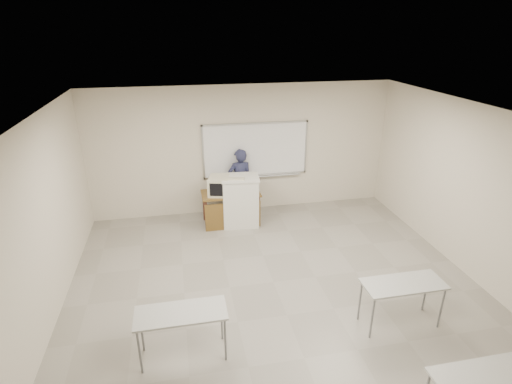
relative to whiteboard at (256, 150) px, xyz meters
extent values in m
cube|color=gray|center=(-0.30, -3.97, -1.49)|extent=(7.00, 8.00, 0.01)
cube|color=white|center=(0.00, 0.00, 0.02)|extent=(2.40, 0.03, 1.20)
cube|color=#B7BABC|center=(0.00, 0.00, 0.64)|extent=(2.48, 0.04, 0.04)
cube|color=#B7BABC|center=(0.00, 0.00, -0.60)|extent=(2.48, 0.04, 0.04)
cube|color=#B7BABC|center=(-1.22, 0.00, 0.02)|extent=(0.04, 0.04, 1.28)
cube|color=#B7BABC|center=(1.22, 0.00, 0.02)|extent=(0.04, 0.04, 1.28)
cube|color=#B7BABC|center=(0.00, -0.05, -0.64)|extent=(2.16, 0.07, 0.02)
cube|color=#AEAFA9|center=(-1.90, -4.47, -0.77)|extent=(1.20, 0.50, 0.03)
cylinder|color=slate|center=(-2.45, -4.67, -1.13)|extent=(0.03, 0.03, 0.70)
cylinder|color=slate|center=(-1.35, -4.67, -1.13)|extent=(0.03, 0.03, 0.70)
cylinder|color=slate|center=(-2.45, -4.27, -1.13)|extent=(0.03, 0.03, 0.70)
cylinder|color=slate|center=(-1.35, -4.27, -1.13)|extent=(0.03, 0.03, 0.70)
cube|color=#AEAFA9|center=(1.30, -4.47, -0.77)|extent=(1.20, 0.50, 0.03)
cylinder|color=slate|center=(0.75, -4.67, -1.13)|extent=(0.03, 0.03, 0.70)
cylinder|color=slate|center=(1.85, -4.67, -1.13)|extent=(0.03, 0.03, 0.70)
cylinder|color=slate|center=(0.75, -4.27, -1.13)|extent=(0.03, 0.03, 0.70)
cylinder|color=slate|center=(1.85, -4.27, -1.13)|extent=(0.03, 0.03, 0.70)
cube|color=#AEAFA9|center=(1.30, -6.17, -0.77)|extent=(1.20, 0.50, 0.03)
cylinder|color=slate|center=(1.85, -5.97, -1.13)|extent=(0.03, 0.03, 0.70)
cube|color=brown|center=(-0.70, -0.67, -0.75)|extent=(1.29, 0.64, 0.04)
cube|color=brown|center=(-0.70, -0.97, -1.17)|extent=(1.22, 0.03, 0.63)
cylinder|color=#48271C|center=(-1.28, -0.93, -1.12)|extent=(0.06, 0.06, 0.71)
cylinder|color=#48271C|center=(-0.12, -0.93, -1.12)|extent=(0.06, 0.06, 0.71)
cylinder|color=#48271C|center=(-1.28, -0.41, -1.12)|extent=(0.06, 0.06, 0.71)
cylinder|color=#48271C|center=(-0.12, -0.41, -1.12)|extent=(0.06, 0.06, 0.71)
cube|color=white|center=(-0.50, -0.77, -0.93)|extent=(0.77, 0.55, 1.10)
cube|color=white|center=(-0.50, -0.77, -0.35)|extent=(0.81, 0.59, 0.04)
cube|color=beige|center=(-0.95, -0.68, -0.53)|extent=(0.42, 0.44, 0.40)
cube|color=beige|center=(-0.95, -0.92, -0.53)|extent=(0.44, 0.04, 0.42)
cube|color=black|center=(-0.95, -0.94, -0.53)|extent=(0.34, 0.01, 0.29)
cube|color=black|center=(-0.30, -0.57, -0.72)|extent=(0.33, 0.24, 0.02)
cube|color=black|center=(-0.30, -0.58, -0.71)|extent=(0.27, 0.14, 0.01)
cube|color=black|center=(-0.30, -0.42, -0.60)|extent=(0.33, 0.07, 0.22)
cube|color=#81A6CD|center=(-0.30, -0.43, -0.60)|extent=(0.28, 0.05, 0.17)
ellipsoid|color=#9A9BA1|center=(-0.15, -0.87, -0.71)|extent=(0.11, 0.10, 0.04)
cube|color=beige|center=(-0.64, -0.89, -0.32)|extent=(0.45, 0.24, 0.02)
imported|color=black|center=(-0.40, -0.14, -0.69)|extent=(0.61, 0.43, 1.58)
camera|label=1|loc=(-1.77, -8.77, 2.73)|focal=28.00mm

